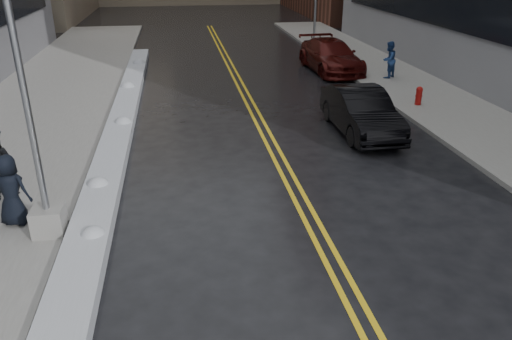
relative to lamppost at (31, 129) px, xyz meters
name	(u,v)px	position (x,y,z in m)	size (l,w,h in m)	color
ground	(210,278)	(3.30, -2.00, -2.53)	(160.00, 160.00, 0.00)	black
sidewalk_west	(28,125)	(-2.45, 8.00, -2.46)	(5.50, 50.00, 0.15)	gray
sidewalk_east	(441,105)	(13.30, 8.00, -2.46)	(4.00, 50.00, 0.15)	gray
lane_line_left	(253,116)	(5.65, 8.00, -2.53)	(0.12, 50.00, 0.01)	gold
lane_line_right	(260,116)	(5.95, 8.00, -2.53)	(0.12, 50.00, 0.01)	gold
snow_ridge	(117,136)	(0.85, 6.00, -2.36)	(0.90, 30.00, 0.34)	silver
lamppost	(31,129)	(0.00, 0.00, 0.00)	(0.65, 0.65, 7.62)	gray
fire_hydrant	(419,95)	(12.30, 8.00, -1.98)	(0.26, 0.26, 0.73)	maroon
pedestrian_c	(10,190)	(-0.83, 0.54, -1.56)	(0.80, 0.52, 1.65)	black
pedestrian_east	(389,60)	(12.89, 12.54, -1.53)	(0.83, 0.65, 1.71)	navy
car_black	(361,111)	(9.01, 5.57, -1.78)	(1.60, 4.60, 1.51)	black
car_maroon	(331,56)	(10.78, 14.97, -1.74)	(2.21, 5.45, 1.58)	#400C0A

